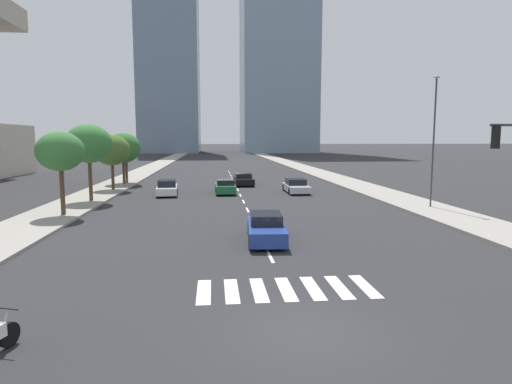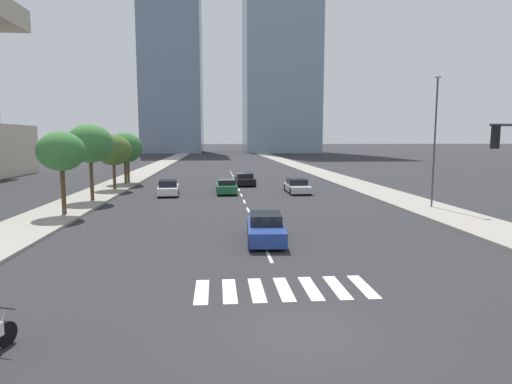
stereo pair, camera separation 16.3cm
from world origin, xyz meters
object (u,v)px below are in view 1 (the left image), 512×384
Objects in this scene: street_tree_nearest at (60,152)px; street_tree_fourth at (123,148)px; street_lamp_east at (434,133)px; sedan_silver_1 at (296,186)px; street_tree_fifth at (126,145)px; street_tree_second at (89,144)px; sedan_blue_4 at (266,228)px; sedan_black_2 at (243,180)px; sedan_white_0 at (167,188)px; sedan_green_3 at (225,187)px; street_tree_third at (112,150)px.

street_tree_fourth reaches higher than street_tree_nearest.
street_tree_nearest is (-24.89, -0.70, -1.18)m from street_lamp_east.
street_tree_fourth is (0.00, 18.96, -0.18)m from street_tree_nearest.
sedan_silver_1 is 20.03m from street_tree_fifth.
street_lamp_east reaches higher than street_tree_second.
sedan_blue_4 is 0.79× the size of street_tree_second.
sedan_black_2 is 0.80× the size of street_tree_fourth.
sedan_white_0 is 0.98× the size of sedan_silver_1.
street_tree_fourth is (-24.89, 18.26, -1.37)m from street_lamp_east.
sedan_green_3 is at bearing 45.40° from street_tree_nearest.
street_tree_second reaches higher than street_tree_nearest.
street_tree_nearest reaches higher than street_tree_third.
street_tree_second is 1.14× the size of street_tree_third.
sedan_green_3 is 0.79× the size of street_tree_fifth.
sedan_green_3 is at bearing -87.12° from sedan_white_0.
sedan_green_3 is at bearing 22.67° from street_tree_second.
street_tree_third is at bearing -76.83° from sedan_black_2.
street_tree_nearest is (-10.61, -10.76, 3.54)m from sedan_green_3.
street_lamp_east reaches higher than sedan_green_3.
street_tree_fourth is at bearing 90.00° from street_tree_third.
street_tree_second is 7.55m from street_tree_third.
sedan_blue_4 is at bearing -15.54° from sedan_silver_1.
sedan_white_0 is 5.18m from sedan_green_3.
sedan_black_2 is (-4.41, 6.72, 0.01)m from sedan_silver_1.
street_tree_second is at bearing 120.94° from sedan_white_0.
street_tree_fourth is at bearing 90.00° from street_tree_nearest.
street_tree_fourth is (-10.61, 8.20, 3.35)m from sedan_green_3.
sedan_white_0 is 0.98× the size of sedan_blue_4.
street_tree_nearest is at bearing 147.70° from sedan_white_0.
street_tree_fourth is at bearing -151.80° from sedan_blue_4.
sedan_green_3 is at bearing -171.64° from sedan_blue_4.
sedan_blue_4 is at bearing -66.81° from street_tree_fifth.
sedan_silver_1 is at bearing 30.58° from sedan_black_2.
street_tree_nearest is (-5.47, -10.14, 3.53)m from sedan_white_0.
street_lamp_east is 24.93m from street_tree_nearest.
sedan_white_0 is 0.50× the size of street_lamp_east.
sedan_blue_4 is (-0.65, -25.17, 0.02)m from sedan_black_2.
street_tree_nearest is 6.34m from street_tree_second.
street_tree_fifth is at bearing 90.00° from street_tree_third.
street_tree_fifth is (-12.72, 3.01, 3.62)m from sedan_black_2.
street_tree_fifth reaches higher than sedan_green_3.
sedan_blue_4 reaches higher than sedan_black_2.
sedan_white_0 is 1.06× the size of sedan_black_2.
sedan_white_0 is 7.36m from street_tree_third.
street_tree_second is (-12.07, 14.04, 3.94)m from sedan_blue_4.
street_tree_nearest is at bearing -90.00° from street_tree_fifth.
street_tree_second is at bearing -135.47° from sedan_blue_4.
sedan_black_2 is at bearing -18.51° from sedan_green_3.
street_tree_nearest is at bearing -178.39° from street_lamp_east.
street_lamp_east reaches higher than street_tree_third.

